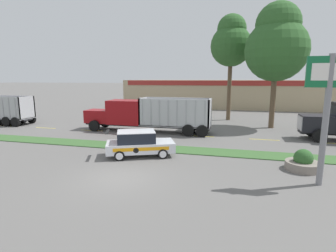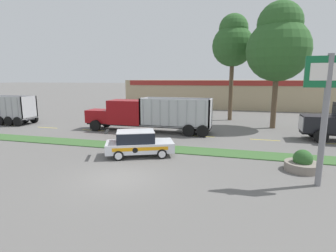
{
  "view_description": "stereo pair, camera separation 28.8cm",
  "coord_description": "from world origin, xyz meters",
  "px_view_note": "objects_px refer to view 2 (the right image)",
  "views": [
    {
      "loc": [
        5.58,
        -11.87,
        5.05
      ],
      "look_at": [
        0.64,
        7.49,
        1.45
      ],
      "focal_mm": 28.0,
      "sensor_mm": 36.0,
      "label": 1
    },
    {
      "loc": [
        5.86,
        -11.79,
        5.05
      ],
      "look_at": [
        0.64,
        7.49,
        1.45
      ],
      "focal_mm": 28.0,
      "sensor_mm": 36.0,
      "label": 2
    }
  ],
  "objects_px": {
    "dump_truck_lead": "(137,115)",
    "store_sign_post": "(327,98)",
    "stone_planter": "(302,163)",
    "rally_car": "(138,143)"
  },
  "relations": [
    {
      "from": "dump_truck_lead",
      "to": "store_sign_post",
      "type": "bearing_deg",
      "value": -37.59
    },
    {
      "from": "store_sign_post",
      "to": "stone_planter",
      "type": "relative_size",
      "value": 3.3
    },
    {
      "from": "dump_truck_lead",
      "to": "stone_planter",
      "type": "height_order",
      "value": "dump_truck_lead"
    },
    {
      "from": "stone_planter",
      "to": "rally_car",
      "type": "bearing_deg",
      "value": 178.14
    },
    {
      "from": "dump_truck_lead",
      "to": "rally_car",
      "type": "height_order",
      "value": "dump_truck_lead"
    },
    {
      "from": "store_sign_post",
      "to": "dump_truck_lead",
      "type": "bearing_deg",
      "value": 142.41
    },
    {
      "from": "rally_car",
      "to": "store_sign_post",
      "type": "bearing_deg",
      "value": -13.28
    },
    {
      "from": "store_sign_post",
      "to": "stone_planter",
      "type": "bearing_deg",
      "value": 97.37
    },
    {
      "from": "dump_truck_lead",
      "to": "stone_planter",
      "type": "relative_size",
      "value": 6.67
    },
    {
      "from": "dump_truck_lead",
      "to": "rally_car",
      "type": "distance_m",
      "value": 8.54
    }
  ]
}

